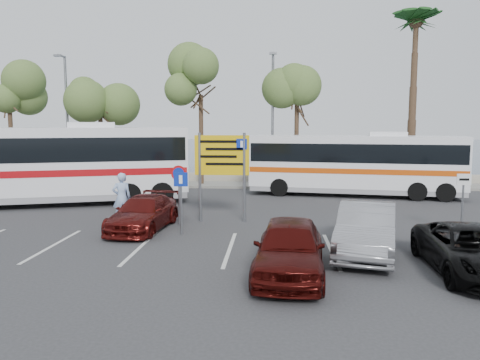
# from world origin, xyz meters

# --- Properties ---
(ground) EXTENTS (120.00, 120.00, 0.00)m
(ground) POSITION_xyz_m (0.00, 0.00, 0.00)
(ground) COLOR #2F2F31
(ground) RESTS_ON ground
(kerb_strip) EXTENTS (44.00, 2.40, 0.15)m
(kerb_strip) POSITION_xyz_m (0.00, 14.00, 0.07)
(kerb_strip) COLOR gray
(kerb_strip) RESTS_ON ground
(seawall) EXTENTS (48.00, 0.80, 0.60)m
(seawall) POSITION_xyz_m (0.00, 16.00, 0.30)
(seawall) COLOR #A59B84
(seawall) RESTS_ON ground
(sea) EXTENTS (140.00, 140.00, 0.00)m
(sea) POSITION_xyz_m (0.00, 60.00, 0.01)
(sea) COLOR #384A5B
(sea) RESTS_ON ground
(tree_far_left) EXTENTS (3.20, 3.20, 7.60)m
(tree_far_left) POSITION_xyz_m (-14.00, 14.00, 6.33)
(tree_far_left) COLOR #382619
(tree_far_left) RESTS_ON kerb_strip
(tree_left) EXTENTS (3.20, 3.20, 7.20)m
(tree_left) POSITION_xyz_m (-8.00, 14.00, 6.00)
(tree_left) COLOR #382619
(tree_left) RESTS_ON kerb_strip
(tree_mid) EXTENTS (3.20, 3.20, 8.00)m
(tree_mid) POSITION_xyz_m (-1.50, 14.00, 6.65)
(tree_mid) COLOR #382619
(tree_mid) RESTS_ON kerb_strip
(tree_right) EXTENTS (3.20, 3.20, 7.40)m
(tree_right) POSITION_xyz_m (4.50, 14.00, 6.17)
(tree_right) COLOR #382619
(tree_right) RESTS_ON kerb_strip
(palm_tree) EXTENTS (4.80, 4.80, 11.20)m
(palm_tree) POSITION_xyz_m (11.50, 14.00, 9.87)
(palm_tree) COLOR #382619
(palm_tree) RESTS_ON kerb_strip
(street_lamp_left) EXTENTS (0.45, 1.15, 8.01)m
(street_lamp_left) POSITION_xyz_m (-10.00, 13.52, 4.60)
(street_lamp_left) COLOR slate
(street_lamp_left) RESTS_ON kerb_strip
(street_lamp_right) EXTENTS (0.45, 1.15, 8.01)m
(street_lamp_right) POSITION_xyz_m (3.00, 13.52, 4.60)
(street_lamp_right) COLOR slate
(street_lamp_right) RESTS_ON kerb_strip
(direction_sign) EXTENTS (2.20, 0.12, 3.60)m
(direction_sign) POSITION_xyz_m (1.00, 3.20, 2.43)
(direction_sign) COLOR slate
(direction_sign) RESTS_ON ground
(sign_no_stop) EXTENTS (0.60, 0.08, 2.35)m
(sign_no_stop) POSITION_xyz_m (-0.60, 2.38, 1.58)
(sign_no_stop) COLOR slate
(sign_no_stop) RESTS_ON ground
(sign_parking) EXTENTS (0.50, 0.07, 2.25)m
(sign_parking) POSITION_xyz_m (-0.20, 0.79, 1.47)
(sign_parking) COLOR slate
(sign_parking) RESTS_ON ground
(sign_taxi) EXTENTS (0.50, 0.07, 2.20)m
(sign_taxi) POSITION_xyz_m (9.80, 1.49, 1.42)
(sign_taxi) COLOR slate
(sign_taxi) RESTS_ON ground
(lane_markings) EXTENTS (12.02, 4.20, 0.01)m
(lane_markings) POSITION_xyz_m (-1.14, -1.00, 0.00)
(lane_markings) COLOR silver
(lane_markings) RESTS_ON ground
(coach_bus_left) EXTENTS (13.14, 6.63, 4.03)m
(coach_bus_left) POSITION_xyz_m (-7.68, 6.50, 1.87)
(coach_bus_left) COLOR white
(coach_bus_left) RESTS_ON ground
(coach_bus_right) EXTENTS (11.57, 4.15, 3.53)m
(coach_bus_right) POSITION_xyz_m (7.50, 10.50, 1.64)
(coach_bus_right) COLOR white
(coach_bus_right) RESTS_ON ground
(car_maroon) EXTENTS (2.18, 4.46, 1.25)m
(car_maroon) POSITION_xyz_m (-1.79, 1.50, 0.62)
(car_maroon) COLOR #54100E
(car_maroon) RESTS_ON ground
(car_red) EXTENTS (2.09, 4.53, 1.50)m
(car_red) POSITION_xyz_m (3.50, -3.50, 0.75)
(car_red) COLOR #3F0B09
(car_red) RESTS_ON ground
(suv_black) EXTENTS (2.20, 4.62, 1.27)m
(suv_black) POSITION_xyz_m (8.30, -3.04, 0.64)
(suv_black) COLOR black
(suv_black) RESTS_ON ground
(car_silver_b) EXTENTS (2.69, 4.95, 1.55)m
(car_silver_b) POSITION_xyz_m (5.90, -1.29, 0.77)
(car_silver_b) COLOR #939499
(car_silver_b) RESTS_ON ground
(pedestrian_near) EXTENTS (0.87, 0.75, 2.02)m
(pedestrian_near) POSITION_xyz_m (-3.00, 2.71, 1.01)
(pedestrian_near) COLOR #98B3DD
(pedestrian_near) RESTS_ON ground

